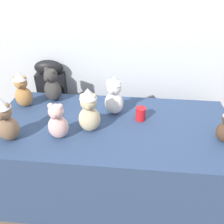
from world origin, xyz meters
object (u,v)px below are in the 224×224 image
teddy_bear_mocha (6,120)px  party_cup_red (141,114)px  teddy_bear_charcoal (52,86)px  teddy_bear_snow (113,95)px  teddy_bear_blush (58,122)px  instrument_case (55,105)px  teddy_bear_caramel (22,90)px  display_table (112,158)px  teddy_bear_sand (89,111)px

teddy_bear_mocha → party_cup_red: bearing=14.9°
teddy_bear_charcoal → party_cup_red: 0.83m
teddy_bear_snow → teddy_bear_charcoal: (-0.56, 0.16, -0.02)m
teddy_bear_blush → teddy_bear_charcoal: bearing=111.6°
instrument_case → party_cup_red: instrument_case is taller
teddy_bear_snow → teddy_bear_caramel: teddy_bear_snow is taller
instrument_case → teddy_bear_charcoal: size_ratio=3.23×
display_table → teddy_bear_snow: bearing=91.6°
teddy_bear_blush → teddy_bear_mocha: (-0.34, -0.06, 0.04)m
display_table → teddy_bear_charcoal: size_ratio=6.02×
teddy_bear_blush → teddy_bear_charcoal: teddy_bear_charcoal is taller
instrument_case → teddy_bear_sand: size_ratio=2.85×
display_table → party_cup_red: party_cup_red is taller
teddy_bear_caramel → party_cup_red: teddy_bear_caramel is taller
teddy_bear_sand → instrument_case: bearing=121.6°
display_table → teddy_bear_mocha: (-0.71, -0.24, 0.54)m
teddy_bear_snow → party_cup_red: size_ratio=3.14×
teddy_bear_mocha → teddy_bear_sand: teddy_bear_sand is taller
teddy_bear_blush → teddy_bear_mocha: bearing=-169.7°
teddy_bear_blush → teddy_bear_caramel: 0.57m
teddy_bear_caramel → teddy_bear_mocha: size_ratio=0.95×
display_table → teddy_bear_charcoal: 0.83m
teddy_bear_caramel → teddy_bear_sand: teddy_bear_sand is taller
display_table → teddy_bear_caramel: bearing=165.4°
teddy_bear_snow → teddy_bear_caramel: bearing=-169.1°
teddy_bear_snow → teddy_bear_charcoal: size_ratio=1.10×
teddy_bear_snow → teddy_bear_mocha: 0.82m
party_cup_red → instrument_case: bearing=151.4°
display_table → teddy_bear_sand: size_ratio=5.31×
teddy_bear_caramel → teddy_bear_sand: size_ratio=0.92×
teddy_bear_sand → teddy_bear_charcoal: (-0.41, 0.41, -0.03)m
teddy_bear_snow → teddy_bear_sand: size_ratio=0.97×
instrument_case → teddy_bear_mocha: bearing=-96.7°
teddy_bear_snow → teddy_bear_caramel: (-0.78, 0.04, -0.01)m
teddy_bear_mocha → instrument_case: bearing=82.0°
teddy_bear_sand → teddy_bear_charcoal: bearing=128.9°
teddy_bear_mocha → teddy_bear_charcoal: size_ratio=1.09×
teddy_bear_mocha → display_table: bearing=13.9°
teddy_bear_blush → teddy_bear_sand: (0.21, 0.10, 0.04)m
teddy_bear_blush → teddy_bear_caramel: size_ratio=0.87×
party_cup_red → teddy_bear_sand: bearing=-155.5°
teddy_bear_charcoal → teddy_bear_sand: bearing=-19.8°
display_table → teddy_bear_sand: (-0.16, -0.08, 0.54)m
instrument_case → teddy_bear_snow: (0.67, -0.41, 0.39)m
teddy_bear_sand → party_cup_red: size_ratio=3.24×
teddy_bear_caramel → display_table: bearing=-21.0°
teddy_bear_mocha → party_cup_red: (0.93, 0.34, -0.11)m
teddy_bear_caramel → teddy_bear_charcoal: 0.25m
party_cup_red → teddy_bear_snow: bearing=161.5°
teddy_bear_charcoal → display_table: bearing=-4.7°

